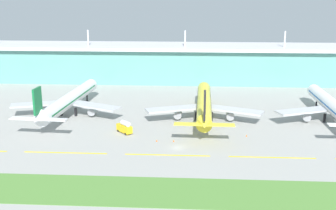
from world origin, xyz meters
name	(u,v)px	position (x,y,z in m)	size (l,w,h in m)	color
ground_plane	(177,148)	(0.00, 0.00, 0.00)	(600.00, 600.00, 0.00)	#9E9E99
terminal_building	(185,63)	(0.00, 112.46, 10.92)	(288.00, 34.00, 30.43)	#5B9E93
airliner_near_middle	(69,100)	(-48.32, 37.57, 6.46)	(48.69, 71.29, 18.90)	silver
airliner_center	(204,105)	(9.71, 34.07, 6.46)	(48.79, 69.77, 18.90)	yellow
airliner_far_middle	(333,106)	(62.18, 34.48, 6.45)	(48.80, 65.76, 18.90)	white
taxiway_stripe_mid_west	(66,153)	(-37.00, -7.04, 0.02)	(28.00, 0.70, 0.04)	yellow
taxiway_stripe_centre	(167,155)	(-3.00, -7.04, 0.02)	(28.00, 0.70, 0.04)	yellow
taxiway_stripe_mid_east	(272,157)	(31.00, -7.04, 0.02)	(28.00, 0.70, 0.04)	yellow
grass_verge	(172,192)	(0.00, -33.68, 0.05)	(300.00, 18.00, 0.10)	#518438
fuel_truck	(125,127)	(-20.54, 14.53, 2.26)	(6.79, 7.05, 4.95)	gold
safety_cone_left_wingtip	(247,136)	(25.10, 13.29, 0.35)	(0.56, 0.56, 0.70)	orange
safety_cone_nose_front	(157,140)	(-7.65, 5.86, 0.35)	(0.56, 0.56, 0.70)	orange
safety_cone_right_wingtip	(174,141)	(-1.54, 5.94, 0.35)	(0.56, 0.56, 0.70)	orange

